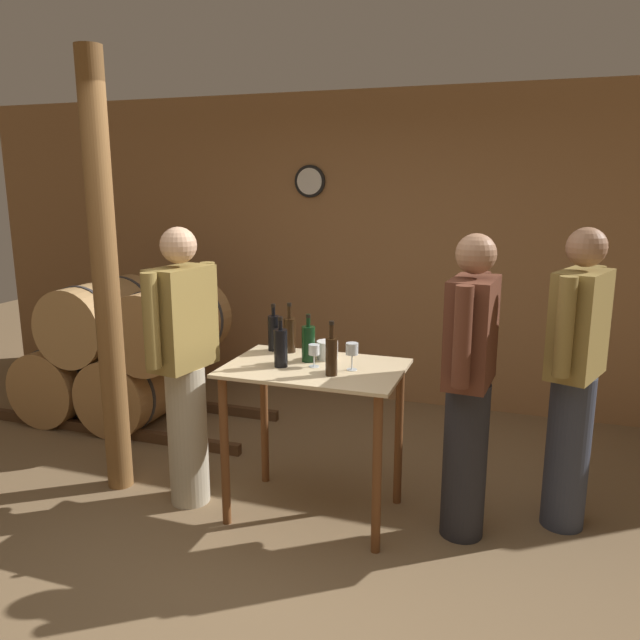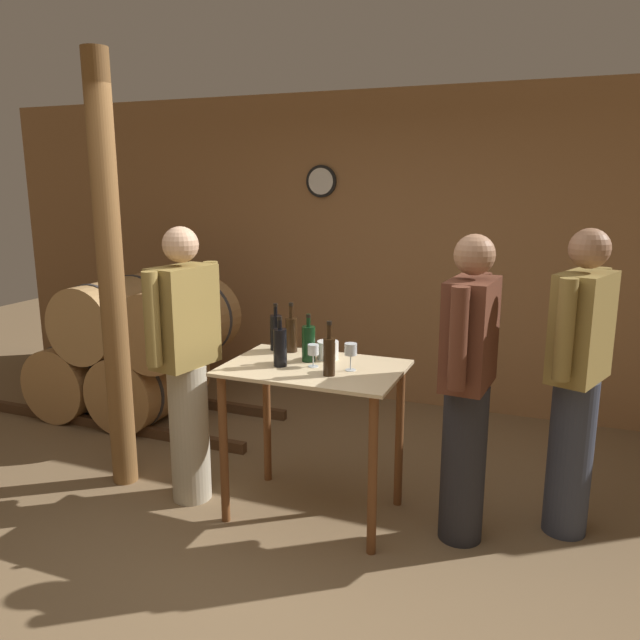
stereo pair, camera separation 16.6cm
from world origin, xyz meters
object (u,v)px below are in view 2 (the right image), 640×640
(person_host, at_px, (468,385))
(person_visitor_bearded, at_px, (577,378))
(wine_bottle_far_left, at_px, (276,331))
(ice_bucket, at_px, (328,350))
(wine_bottle_left, at_px, (291,333))
(wine_glass_near_center, at_px, (351,350))
(person_visitor_with_scarf, at_px, (186,360))
(wine_bottle_right, at_px, (309,343))
(wine_glass_near_left, at_px, (314,351))
(wooden_post, at_px, (111,280))
(wine_bottle_far_right, at_px, (329,355))
(wine_bottle_center, at_px, (280,347))

(person_host, relative_size, person_visitor_bearded, 0.99)
(wine_bottle_far_left, bearing_deg, ice_bucket, -10.92)
(wine_bottle_left, bearing_deg, wine_bottle_far_left, 176.80)
(wine_bottle_far_left, relative_size, wine_glass_near_center, 1.90)
(person_visitor_with_scarf, bearing_deg, ice_bucket, 19.74)
(ice_bucket, xyz_separation_m, person_visitor_bearded, (1.38, 0.16, -0.06))
(wine_bottle_far_left, relative_size, person_host, 0.17)
(wine_bottle_right, xyz_separation_m, person_visitor_with_scarf, (-0.71, -0.20, -0.13))
(wine_glass_near_left, xyz_separation_m, wine_glass_near_center, (0.22, 0.01, 0.02))
(wine_glass_near_center, height_order, person_visitor_bearded, person_visitor_bearded)
(wooden_post, relative_size, wine_bottle_far_left, 9.16)
(wine_glass_near_center, bearing_deg, wine_bottle_far_right, -121.64)
(wine_glass_near_center, height_order, person_host, person_host)
(wine_bottle_right, xyz_separation_m, wine_glass_near_center, (0.29, -0.08, 0.01))
(wine_bottle_far_right, bearing_deg, wine_bottle_left, 136.71)
(wine_bottle_left, relative_size, wine_bottle_center, 1.07)
(wine_glass_near_left, bearing_deg, wine_bottle_far_right, -40.08)
(wine_bottle_center, height_order, person_visitor_bearded, person_visitor_bearded)
(wine_bottle_far_right, relative_size, ice_bucket, 2.37)
(wine_bottle_left, xyz_separation_m, wine_bottle_far_right, (0.39, -0.36, -0.00))
(wine_glass_near_left, relative_size, person_visitor_bearded, 0.08)
(wine_glass_near_left, relative_size, person_host, 0.08)
(wooden_post, height_order, wine_bottle_far_right, wooden_post)
(wine_bottle_far_left, relative_size, wine_glass_near_left, 2.25)
(wine_bottle_left, xyz_separation_m, wine_bottle_center, (0.07, -0.30, -0.00))
(wine_bottle_far_left, relative_size, ice_bucket, 2.31)
(wine_glass_near_left, height_order, person_host, person_host)
(wine_bottle_center, relative_size, person_host, 0.17)
(wine_bottle_left, bearing_deg, person_visitor_with_scarf, -146.55)
(wine_bottle_left, xyz_separation_m, person_visitor_bearded, (1.64, 0.10, -0.12))
(wine_bottle_far_left, xyz_separation_m, wine_bottle_far_right, (0.50, -0.37, -0.00))
(wine_bottle_right, distance_m, person_visitor_bearded, 1.49)
(ice_bucket, xyz_separation_m, person_visitor_with_scarf, (-0.80, -0.29, -0.07))
(wine_glass_near_center, xyz_separation_m, person_host, (0.64, 0.05, -0.14))
(wine_bottle_far_left, relative_size, wine_bottle_far_right, 0.98)
(wine_bottle_left, bearing_deg, wine_bottle_right, -40.58)
(person_visitor_with_scarf, bearing_deg, wine_bottle_far_right, -0.72)
(wine_bottle_center, xyz_separation_m, wine_bottle_right, (0.11, 0.15, -0.00))
(wine_bottle_far_left, xyz_separation_m, person_visitor_with_scarf, (-0.43, -0.36, -0.13))
(wine_glass_near_left, height_order, person_visitor_bearded, person_visitor_bearded)
(wine_glass_near_center, relative_size, person_host, 0.09)
(wine_bottle_center, xyz_separation_m, wine_glass_near_center, (0.40, 0.07, 0.00))
(wine_bottle_right, distance_m, wine_bottle_far_right, 0.30)
(person_host, bearing_deg, person_visitor_bearded, 27.84)
(ice_bucket, distance_m, person_host, 0.85)
(wine_bottle_far_left, xyz_separation_m, ice_bucket, (0.37, -0.07, -0.06))
(wine_bottle_center, xyz_separation_m, wine_glass_near_left, (0.18, 0.06, -0.02))
(ice_bucket, height_order, person_visitor_with_scarf, person_visitor_with_scarf)
(wine_glass_near_left, bearing_deg, wine_bottle_left, 135.04)
(wooden_post, distance_m, wine_bottle_center, 1.19)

